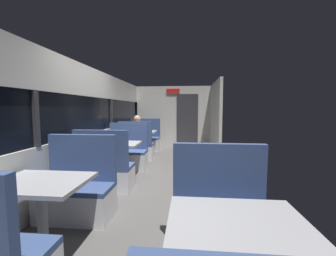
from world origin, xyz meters
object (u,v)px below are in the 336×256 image
at_px(bench_mid_window_facing_entry, 127,155).
at_px(dining_table_front_aisle, 237,236).
at_px(bench_near_window_facing_entry, 78,193).
at_px(bench_front_aisle_facing_entry, 220,224).
at_px(seated_passenger, 137,140).
at_px(dining_table_mid_window, 118,148).
at_px(bench_mid_window_facing_end, 105,172).
at_px(bench_far_window_facing_entry, 146,141).
at_px(dining_table_far_window, 142,134).
at_px(bench_far_window_facing_end, 137,148).
at_px(dining_table_near_window, 41,191).

relative_size(bench_mid_window_facing_entry, dining_table_front_aisle, 1.22).
relative_size(bench_near_window_facing_entry, bench_front_aisle_facing_entry, 1.00).
relative_size(bench_near_window_facing_entry, seated_passenger, 0.87).
bearing_deg(dining_table_mid_window, bench_mid_window_facing_end, -90.00).
distance_m(bench_front_aisle_facing_entry, seated_passenger, 4.38).
xyz_separation_m(dining_table_mid_window, dining_table_front_aisle, (1.79, -2.96, 0.00)).
distance_m(bench_mid_window_facing_entry, bench_far_window_facing_entry, 2.36).
distance_m(bench_mid_window_facing_entry, dining_table_far_window, 1.69).
bearing_deg(dining_table_front_aisle, bench_far_window_facing_end, 111.17).
bearing_deg(bench_near_window_facing_entry, dining_table_near_window, -90.00).
distance_m(dining_table_near_window, dining_table_far_window, 4.72).
distance_m(bench_near_window_facing_entry, bench_mid_window_facing_entry, 2.36).
distance_m(bench_mid_window_facing_end, bench_far_window_facing_entry, 3.76).
bearing_deg(dining_table_far_window, seated_passenger, -90.00).
distance_m(dining_table_far_window, bench_far_window_facing_entry, 0.77).
bearing_deg(dining_table_mid_window, bench_front_aisle_facing_entry, -51.63).
distance_m(dining_table_near_window, bench_mid_window_facing_end, 1.69).
distance_m(bench_mid_window_facing_end, dining_table_far_window, 3.08).
xyz_separation_m(dining_table_far_window, dining_table_front_aisle, (1.79, -5.32, 0.00)).
bearing_deg(bench_near_window_facing_entry, bench_mid_window_facing_end, 90.00).
distance_m(dining_table_mid_window, bench_far_window_facing_entry, 3.08).
bearing_deg(dining_table_front_aisle, bench_front_aisle_facing_entry, 90.00).
bearing_deg(bench_far_window_facing_entry, bench_near_window_facing_entry, -90.00).
distance_m(bench_near_window_facing_entry, dining_table_mid_window, 1.69).
relative_size(bench_far_window_facing_entry, dining_table_front_aisle, 1.22).
height_order(bench_far_window_facing_end, seated_passenger, seated_passenger).
xyz_separation_m(bench_near_window_facing_entry, bench_far_window_facing_end, (0.00, 3.32, 0.00)).
bearing_deg(dining_table_front_aisle, bench_mid_window_facing_end, 128.37).
xyz_separation_m(bench_near_window_facing_entry, bench_mid_window_facing_entry, (0.00, 2.36, 0.00)).
bearing_deg(bench_mid_window_facing_end, bench_near_window_facing_entry, -90.00).
bearing_deg(bench_mid_window_facing_end, dining_table_near_window, -90.00).
bearing_deg(seated_passenger, dining_table_near_window, -90.00).
distance_m(bench_mid_window_facing_end, seated_passenger, 2.44).
xyz_separation_m(bench_mid_window_facing_end, seated_passenger, (0.00, 2.43, 0.21)).
bearing_deg(bench_front_aisle_facing_entry, dining_table_front_aisle, -90.00).
bearing_deg(bench_far_window_facing_entry, seated_passenger, -90.00).
height_order(dining_table_front_aisle, seated_passenger, seated_passenger).
height_order(dining_table_near_window, dining_table_far_window, same).
height_order(bench_far_window_facing_entry, seated_passenger, seated_passenger).
distance_m(dining_table_near_window, bench_far_window_facing_end, 4.03).
bearing_deg(dining_table_near_window, bench_near_window_facing_entry, 90.00).
bearing_deg(bench_mid_window_facing_end, bench_far_window_facing_end, 90.00).
relative_size(dining_table_mid_window, dining_table_front_aisle, 1.00).
bearing_deg(seated_passenger, bench_far_window_facing_end, -90.00).
xyz_separation_m(dining_table_far_window, bench_far_window_facing_end, (0.00, -0.70, -0.31)).
xyz_separation_m(bench_far_window_facing_end, bench_front_aisle_facing_entry, (1.79, -3.92, 0.00)).
height_order(bench_far_window_facing_end, bench_far_window_facing_entry, same).
xyz_separation_m(dining_table_front_aisle, bench_front_aisle_facing_entry, (0.00, 0.70, -0.31)).
height_order(bench_near_window_facing_entry, bench_mid_window_facing_end, same).
xyz_separation_m(bench_mid_window_facing_entry, bench_far_window_facing_entry, (0.00, 2.36, 0.00)).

